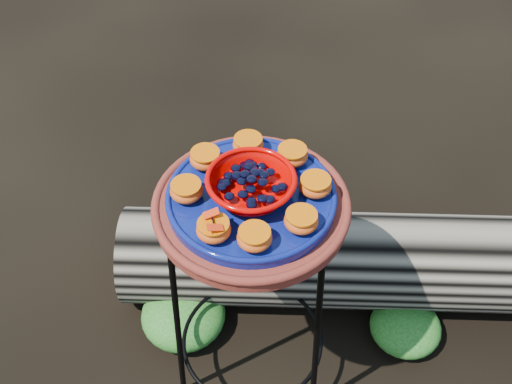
# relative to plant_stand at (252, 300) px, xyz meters

# --- Properties ---
(ground) EXTENTS (60.00, 60.00, 0.00)m
(ground) POSITION_rel_plant_stand_xyz_m (0.00, 0.00, -0.35)
(ground) COLOR black
(plant_stand) EXTENTS (0.44, 0.44, 0.70)m
(plant_stand) POSITION_rel_plant_stand_xyz_m (0.00, 0.00, 0.00)
(plant_stand) COLOR black
(plant_stand) RESTS_ON ground
(terracotta_saucer) EXTENTS (0.44, 0.44, 0.04)m
(terracotta_saucer) POSITION_rel_plant_stand_xyz_m (0.00, 0.00, 0.37)
(terracotta_saucer) COLOR maroon
(terracotta_saucer) RESTS_ON plant_stand
(cobalt_plate) EXTENTS (0.38, 0.38, 0.03)m
(cobalt_plate) POSITION_rel_plant_stand_xyz_m (0.00, 0.00, 0.40)
(cobalt_plate) COLOR #061645
(cobalt_plate) RESTS_ON terracotta_saucer
(red_bowl) EXTENTS (0.19, 0.19, 0.05)m
(red_bowl) POSITION_rel_plant_stand_xyz_m (0.00, 0.00, 0.44)
(red_bowl) COLOR #C60200
(red_bowl) RESTS_ON cobalt_plate
(glass_gems) EXTENTS (0.15, 0.15, 0.03)m
(glass_gems) POSITION_rel_plant_stand_xyz_m (0.00, 0.00, 0.48)
(glass_gems) COLOR black
(glass_gems) RESTS_ON red_bowl
(orange_half_0) EXTENTS (0.07, 0.07, 0.04)m
(orange_half_0) POSITION_rel_plant_stand_xyz_m (-0.06, -0.13, 0.43)
(orange_half_0) COLOR #C75113
(orange_half_0) RESTS_ON cobalt_plate
(orange_half_1) EXTENTS (0.07, 0.07, 0.04)m
(orange_half_1) POSITION_rel_plant_stand_xyz_m (0.03, -0.14, 0.43)
(orange_half_1) COLOR #C75113
(orange_half_1) RESTS_ON cobalt_plate
(orange_half_2) EXTENTS (0.07, 0.07, 0.04)m
(orange_half_2) POSITION_rel_plant_stand_xyz_m (0.12, -0.08, 0.43)
(orange_half_2) COLOR #C75113
(orange_half_2) RESTS_ON cobalt_plate
(orange_half_3) EXTENTS (0.07, 0.07, 0.04)m
(orange_half_3) POSITION_rel_plant_stand_xyz_m (0.14, 0.03, 0.43)
(orange_half_3) COLOR #C75113
(orange_half_3) RESTS_ON cobalt_plate
(orange_half_4) EXTENTS (0.07, 0.07, 0.04)m
(orange_half_4) POSITION_rel_plant_stand_xyz_m (0.08, 0.12, 0.43)
(orange_half_4) COLOR #C75113
(orange_half_4) RESTS_ON cobalt_plate
(orange_half_5) EXTENTS (0.07, 0.07, 0.04)m
(orange_half_5) POSITION_rel_plant_stand_xyz_m (-0.03, 0.14, 0.43)
(orange_half_5) COLOR #C75113
(orange_half_5) RESTS_ON cobalt_plate
(orange_half_6) EXTENTS (0.07, 0.07, 0.04)m
(orange_half_6) POSITION_rel_plant_stand_xyz_m (-0.12, 0.08, 0.43)
(orange_half_6) COLOR #C75113
(orange_half_6) RESTS_ON cobalt_plate
(orange_half_7) EXTENTS (0.07, 0.07, 0.04)m
(orange_half_7) POSITION_rel_plant_stand_xyz_m (-0.14, -0.03, 0.43)
(orange_half_7) COLOR #C75113
(orange_half_7) RESTS_ON cobalt_plate
(butterfly) EXTENTS (0.08, 0.07, 0.01)m
(butterfly) POSITION_rel_plant_stand_xyz_m (-0.06, -0.13, 0.46)
(butterfly) COLOR red
(butterfly) RESTS_ON orange_half_0
(driftwood_log) EXTENTS (1.69, 0.60, 0.31)m
(driftwood_log) POSITION_rel_plant_stand_xyz_m (0.37, 0.33, -0.20)
(driftwood_log) COLOR black
(driftwood_log) RESTS_ON ground
(foliage_left) EXTENTS (0.27, 0.27, 0.13)m
(foliage_left) POSITION_rel_plant_stand_xyz_m (-0.23, 0.11, -0.28)
(foliage_left) COLOR #134D16
(foliage_left) RESTS_ON ground
(foliage_right) EXTENTS (0.22, 0.22, 0.11)m
(foliage_right) POSITION_rel_plant_stand_xyz_m (0.46, 0.17, -0.29)
(foliage_right) COLOR #134D16
(foliage_right) RESTS_ON ground
(foliage_back) EXTENTS (0.28, 0.28, 0.14)m
(foliage_back) POSITION_rel_plant_stand_xyz_m (-0.16, 0.55, -0.28)
(foliage_back) COLOR #134D16
(foliage_back) RESTS_ON ground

